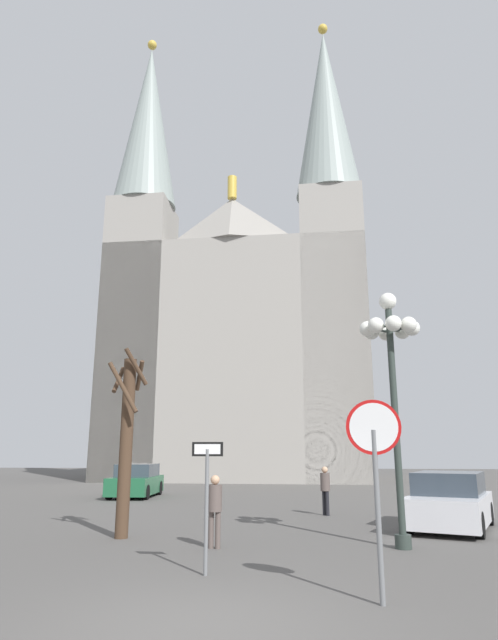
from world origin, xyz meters
The scene contains 10 objects.
ground_plane centered at (0.00, 0.00, 0.00)m, with size 120.00×120.00×0.00m, color #514F4C.
cathedral centered at (-3.10, 34.24, 11.45)m, with size 19.94×14.23×36.86m.
stop_sign centered at (2.41, 1.12, 2.01)m, with size 0.81×0.19×2.84m.
one_way_arrow_sign centered at (-0.36, 2.71, 1.40)m, with size 0.57×0.07×2.25m.
street_lamp centered at (3.55, 5.64, 4.30)m, with size 1.44×1.44×5.85m.
bare_tree centered at (-3.09, 6.50, 2.41)m, with size 1.01×0.94×4.70m.
parked_car_near_white centered at (5.46, 8.86, 0.70)m, with size 3.34×4.50×1.51m.
parked_car_far_green centered at (-6.28, 18.32, 0.70)m, with size 1.99×4.11×1.49m.
pedestrian_walking centered at (2.18, 11.77, 0.94)m, with size 0.32×0.32×1.57m.
pedestrian_standing centered at (-0.60, 5.32, 0.93)m, with size 0.32×0.32×1.56m.
Camera 1 is at (1.26, -7.15, 2.09)m, focal length 29.93 mm.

